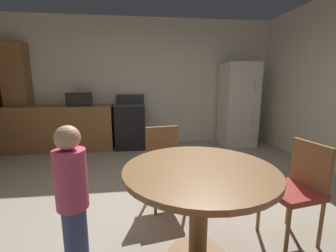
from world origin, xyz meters
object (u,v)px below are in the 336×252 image
at_px(microwave, 79,99).
at_px(chair_east, 298,185).
at_px(oven_range, 130,126).
at_px(refrigerator, 238,105).
at_px(dining_table, 199,189).
at_px(person_child, 72,197).
at_px(chair_north, 165,160).

distance_m(microwave, chair_east, 4.02).
distance_m(oven_range, refrigerator, 2.35).
distance_m(dining_table, person_child, 0.91).
xyz_separation_m(oven_range, refrigerator, (2.31, -0.05, 0.41)).
xyz_separation_m(microwave, chair_north, (1.46, -2.33, -0.53)).
relative_size(oven_range, microwave, 2.50).
bearing_deg(chair_east, microwave, -60.12).
bearing_deg(person_child, chair_north, 51.42).
height_order(refrigerator, chair_north, refrigerator).
bearing_deg(person_child, oven_range, 86.83).
xyz_separation_m(oven_range, microwave, (-0.99, -0.00, 0.56)).
relative_size(dining_table, person_child, 1.03).
relative_size(microwave, chair_north, 0.51).
distance_m(oven_range, microwave, 1.14).
height_order(chair_north, chair_east, same).
relative_size(microwave, chair_east, 0.51).
distance_m(oven_range, chair_east, 3.45).
distance_m(refrigerator, microwave, 3.31).
relative_size(refrigerator, microwave, 4.00).
xyz_separation_m(refrigerator, dining_table, (-1.69, -3.19, -0.28)).
bearing_deg(microwave, refrigerator, -0.87).
xyz_separation_m(chair_east, person_child, (-1.82, -0.12, 0.08)).
bearing_deg(dining_table, chair_east, 9.42).
xyz_separation_m(oven_range, chair_east, (1.53, -3.09, 0.03)).
bearing_deg(microwave, chair_east, -50.71).
relative_size(dining_table, chair_north, 1.29).
relative_size(refrigerator, dining_table, 1.57).
xyz_separation_m(microwave, person_child, (0.71, -3.21, -0.45)).
distance_m(dining_table, chair_north, 0.93).
distance_m(refrigerator, chair_east, 3.16).
bearing_deg(chair_north, refrigerator, 131.15).
distance_m(refrigerator, person_child, 4.10).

